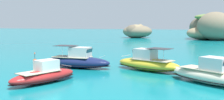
# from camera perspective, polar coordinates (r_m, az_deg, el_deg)

# --- Properties ---
(ground_plane) EXTENTS (400.00, 400.00, 0.00)m
(ground_plane) POSITION_cam_1_polar(r_m,az_deg,el_deg) (22.91, -14.75, -8.06)
(ground_plane) COLOR #0F7F89
(islet_large) EXTENTS (22.20, 22.03, 8.75)m
(islet_large) POSITION_cam_1_polar(r_m,az_deg,el_deg) (93.77, 20.40, 4.27)
(islet_large) COLOR #756651
(islet_large) RESTS_ON ground
(islet_small) EXTENTS (11.46, 10.16, 4.95)m
(islet_small) POSITION_cam_1_polar(r_m,az_deg,el_deg) (97.45, 5.17, 3.95)
(islet_small) COLOR #84755B
(islet_small) RESTS_ON ground
(motorboat_yellow) EXTENTS (8.61, 5.77, 2.61)m
(motorboat_yellow) POSITION_cam_1_polar(r_m,az_deg,el_deg) (30.89, 7.60, -2.78)
(motorboat_yellow) COLOR yellow
(motorboat_yellow) RESTS_ON ground
(motorboat_red) EXTENTS (4.70, 7.18, 2.05)m
(motorboat_red) POSITION_cam_1_polar(r_m,az_deg,el_deg) (25.25, -14.14, -5.16)
(motorboat_red) COLOR red
(motorboat_red) RESTS_ON ground
(motorboat_navy) EXTENTS (8.58, 2.85, 2.66)m
(motorboat_navy) POSITION_cam_1_polar(r_m,az_deg,el_deg) (32.71, -7.33, -2.28)
(motorboat_navy) COLOR navy
(motorboat_navy) RESTS_ON ground
(motorboat_cream) EXTENTS (8.06, 6.86, 2.42)m
(motorboat_cream) POSITION_cam_1_polar(r_m,az_deg,el_deg) (25.52, 20.21, -4.95)
(motorboat_cream) COLOR beige
(motorboat_cream) RESTS_ON ground
(channel_buoy) EXTENTS (0.56, 0.56, 1.48)m
(channel_buoy) POSITION_cam_1_polar(r_m,az_deg,el_deg) (37.81, -15.96, -2.14)
(channel_buoy) COLOR #E54C19
(channel_buoy) RESTS_ON ground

